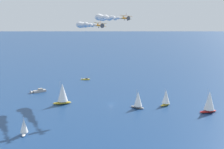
{
  "coord_description": "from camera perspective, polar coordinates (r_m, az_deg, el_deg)",
  "views": [
    {
      "loc": [
        137.67,
        102.96,
        50.14
      ],
      "look_at": [
        0.62,
        1.2,
        17.39
      ],
      "focal_mm": 49.27,
      "sensor_mm": 36.0,
      "label": 1
    }
  ],
  "objects": [
    {
      "name": "smoke_trail_lead",
      "position": [
        202.02,
        -1.48,
        10.5
      ],
      "size": [
        19.09,
        33.17,
        5.06
      ],
      "color": "silver"
    },
    {
      "name": "sailboat_offshore",
      "position": [
        169.34,
        4.85,
        -4.7
      ],
      "size": [
        4.79,
        8.33,
        10.58
      ],
      "color": "#9E9993",
      "rests_on": "ground_plane"
    },
    {
      "name": "sailboat_far_port",
      "position": [
        168.96,
        17.6,
        -4.85
      ],
      "size": [
        9.72,
        8.2,
        12.88
      ],
      "color": "#B21E1E",
      "rests_on": "ground_plane"
    },
    {
      "name": "sailboat_inshore",
      "position": [
        176.7,
        9.97,
        -4.23
      ],
      "size": [
        8.17,
        5.1,
        10.18
      ],
      "color": "gold",
      "rests_on": "ground_plane"
    },
    {
      "name": "sailboat_ahead",
      "position": [
        178.65,
        -9.17,
        -3.51
      ],
      "size": [
        10.16,
        8.83,
        13.64
      ],
      "color": "gold",
      "rests_on": "ground_plane"
    },
    {
      "name": "wingwalker_lead",
      "position": [
        175.95,
        2.65,
        11.13
      ],
      "size": [
        1.38,
        0.77,
        1.53
      ],
      "color": "white"
    },
    {
      "name": "biplane_lead",
      "position": [
        175.86,
        2.58,
        10.44
      ],
      "size": [
        7.12,
        7.05,
        3.63
      ],
      "color": "orange"
    },
    {
      "name": "motorboat_far_stbd",
      "position": [
        210.11,
        -13.67,
        -3.03
      ],
      "size": [
        10.94,
        5.84,
        3.08
      ],
      "color": "#9E9993",
      "rests_on": "ground_plane"
    },
    {
      "name": "sailboat_near_centre",
      "position": [
        138.17,
        -16.03,
        -9.27
      ],
      "size": [
        5.65,
        5.41,
        7.89
      ],
      "color": "white",
      "rests_on": "ground_plane"
    },
    {
      "name": "wingwalker_wingman",
      "position": [
        163.0,
        -2.18,
        9.87
      ],
      "size": [
        1.38,
        0.77,
        1.53
      ],
      "color": "white"
    },
    {
      "name": "biplane_wingman",
      "position": [
        162.98,
        -2.25,
        9.12
      ],
      "size": [
        7.12,
        7.05,
        3.63
      ],
      "color": "orange"
    },
    {
      "name": "smoke_trail_wingman",
      "position": [
        186.06,
        -5.39,
        9.15
      ],
      "size": [
        16.77,
        27.94,
        4.11
      ],
      "color": "silver"
    },
    {
      "name": "ground_plane",
      "position": [
        179.07,
        -0.19,
        -5.4
      ],
      "size": [
        2000.0,
        2000.0,
        0.0
      ],
      "primitive_type": "plane",
      "color": "navy"
    },
    {
      "name": "motorboat_trailing",
      "position": [
        244.74,
        -5.04,
        -0.88
      ],
      "size": [
        5.72,
        6.23,
        1.95
      ],
      "color": "gold",
      "rests_on": "ground_plane"
    }
  ]
}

